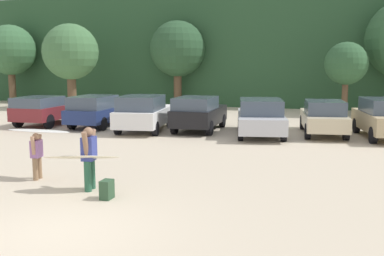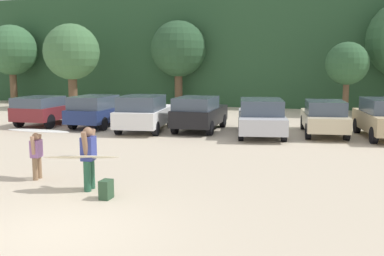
{
  "view_description": "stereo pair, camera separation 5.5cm",
  "coord_description": "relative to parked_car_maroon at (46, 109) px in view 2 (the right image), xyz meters",
  "views": [
    {
      "loc": [
        4.82,
        -7.18,
        3.17
      ],
      "look_at": [
        0.58,
        7.11,
        1.02
      ],
      "focal_mm": 42.61,
      "sensor_mm": 36.0,
      "label": 1
    },
    {
      "loc": [
        4.87,
        -7.16,
        3.17
      ],
      "look_at": [
        0.58,
        7.11,
        1.02
      ],
      "focal_mm": 42.61,
      "sensor_mm": 36.0,
      "label": 2
    }
  ],
  "objects": [
    {
      "name": "parked_car_white",
      "position": [
        5.59,
        -0.46,
        0.05
      ],
      "size": [
        2.39,
        4.59,
        1.68
      ],
      "rotation": [
        0.0,
        0.0,
        1.69
      ],
      "color": "white",
      "rests_on": "ground_plane"
    },
    {
      "name": "hillside_ridge",
      "position": [
        8.88,
        18.05,
        3.28
      ],
      "size": [
        108.0,
        12.0,
        8.17
      ],
      "primitive_type": "cube",
      "color": "#284C2D",
      "rests_on": "ground_plane"
    },
    {
      "name": "parked_car_silver",
      "position": [
        10.95,
        -0.15,
        0.01
      ],
      "size": [
        2.79,
        5.06,
        1.6
      ],
      "rotation": [
        0.0,
        0.0,
        1.76
      ],
      "color": "silver",
      "rests_on": "ground_plane"
    },
    {
      "name": "tree_right",
      "position": [
        -3.36,
        8.1,
        3.06
      ],
      "size": [
        3.84,
        3.84,
        5.83
      ],
      "color": "brown",
      "rests_on": "ground_plane"
    },
    {
      "name": "parked_car_black",
      "position": [
        8.01,
        0.28,
        0.04
      ],
      "size": [
        1.87,
        4.0,
        1.62
      ],
      "rotation": [
        0.0,
        0.0,
        1.58
      ],
      "color": "black",
      "rests_on": "ground_plane"
    },
    {
      "name": "tree_far_right",
      "position": [
        14.73,
        8.8,
        2.28
      ],
      "size": [
        2.55,
        2.55,
        4.39
      ],
      "color": "brown",
      "rests_on": "ground_plane"
    },
    {
      "name": "surfboard_cream",
      "position": [
        7.96,
        -10.19,
        0.05
      ],
      "size": [
        1.95,
        1.07,
        0.22
      ],
      "rotation": [
        0.0,
        0.0,
        3.45
      ],
      "color": "beige"
    },
    {
      "name": "person_adult",
      "position": [
        8.09,
        -10.06,
        0.09
      ],
      "size": [
        0.35,
        0.79,
        1.6
      ],
      "rotation": [
        0.0,
        0.0,
        3.29
      ],
      "color": "#26593F",
      "rests_on": "ground_plane"
    },
    {
      "name": "parked_car_champagne",
      "position": [
        13.6,
        0.75,
        -0.01
      ],
      "size": [
        2.24,
        4.57,
        1.54
      ],
      "rotation": [
        0.0,
        0.0,
        1.69
      ],
      "color": "beige",
      "rests_on": "ground_plane"
    },
    {
      "name": "parked_car_maroon",
      "position": [
        0.0,
        0.0,
        0.0
      ],
      "size": [
        2.0,
        3.96,
        1.49
      ],
      "rotation": [
        0.0,
        0.0,
        1.59
      ],
      "color": "maroon",
      "rests_on": "ground_plane"
    },
    {
      "name": "tree_far_left",
      "position": [
        3.38,
        11.2,
        3.3
      ],
      "size": [
        3.97,
        3.97,
        6.13
      ],
      "color": "brown",
      "rests_on": "ground_plane"
    },
    {
      "name": "surfboard_white",
      "position": [
        6.19,
        -9.4,
        0.52
      ],
      "size": [
        1.92,
        0.55,
        0.1
      ],
      "rotation": [
        0.0,
        0.0,
        3.14
      ],
      "color": "white"
    },
    {
      "name": "tree_left",
      "position": [
        -9.92,
        10.24,
        3.29
      ],
      "size": [
        3.86,
        3.86,
        6.06
      ],
      "color": "brown",
      "rests_on": "ground_plane"
    },
    {
      "name": "ground_plane",
      "position": [
        8.88,
        -12.79,
        -0.81
      ],
      "size": [
        120.0,
        120.0,
        0.0
      ],
      "primitive_type": "plane",
      "color": "beige"
    },
    {
      "name": "backpack_dropped",
      "position": [
        8.85,
        -10.63,
        -0.58
      ],
      "size": [
        0.24,
        0.34,
        0.45
      ],
      "color": "#2D4C33",
      "rests_on": "ground_plane"
    },
    {
      "name": "person_child",
      "position": [
        6.18,
        -9.52,
        -0.09
      ],
      "size": [
        0.28,
        0.55,
        1.28
      ],
      "rotation": [
        0.0,
        0.0,
        3.29
      ],
      "color": "#8C6B4C",
      "rests_on": "ground_plane"
    },
    {
      "name": "parked_car_navy",
      "position": [
        2.84,
        0.35,
        0.01
      ],
      "size": [
        1.87,
        4.59,
        1.57
      ],
      "rotation": [
        0.0,
        0.0,
        1.59
      ],
      "color": "navy",
      "rests_on": "ground_plane"
    }
  ]
}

